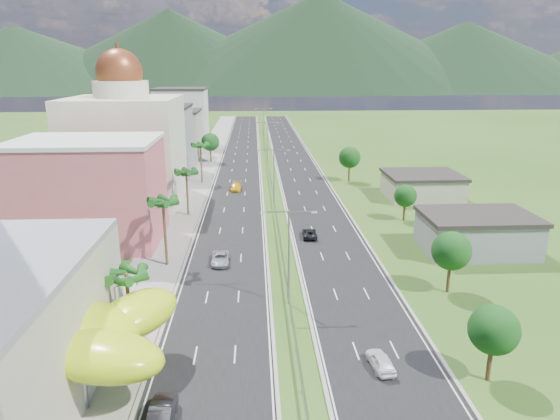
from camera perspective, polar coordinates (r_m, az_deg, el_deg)
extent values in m
plane|color=#2D5119|center=(48.48, 1.81, -15.99)|extent=(500.00, 500.00, 0.00)
cube|color=black|center=(133.40, -4.62, 5.09)|extent=(11.00, 260.00, 0.04)
cube|color=black|center=(133.81, 1.84, 5.17)|extent=(11.00, 260.00, 0.04)
cube|color=gray|center=(134.01, -8.70, 5.02)|extent=(7.00, 260.00, 0.12)
cube|color=gray|center=(115.66, -1.13, 3.70)|extent=(0.08, 216.00, 0.28)
cube|color=gray|center=(216.35, -2.04, 9.54)|extent=(0.10, 0.12, 0.70)
cylinder|color=gray|center=(54.87, 1.00, -5.51)|extent=(0.20, 0.20, 11.00)
cube|color=gray|center=(53.05, -0.52, -0.22)|extent=(2.88, 0.12, 0.12)
cube|color=gray|center=(53.25, 2.57, -0.18)|extent=(2.88, 0.12, 0.12)
cube|color=silver|center=(53.04, -1.91, -0.35)|extent=(0.60, 0.25, 0.18)
cube|color=silver|center=(53.41, 3.94, -0.26)|extent=(0.60, 0.25, 0.18)
cylinder|color=gray|center=(93.14, -0.70, 3.67)|extent=(0.20, 0.20, 11.00)
cube|color=gray|center=(92.08, -1.61, 6.88)|extent=(2.88, 0.12, 0.12)
cube|color=gray|center=(92.19, 0.19, 6.90)|extent=(2.88, 0.12, 0.12)
cube|color=silver|center=(92.08, -2.41, 6.81)|extent=(0.60, 0.25, 0.18)
cube|color=silver|center=(92.29, 0.99, 6.84)|extent=(0.60, 0.25, 0.18)
cylinder|color=gray|center=(137.38, -1.46, 7.78)|extent=(0.20, 0.20, 11.00)
cube|color=gray|center=(136.66, -2.09, 9.97)|extent=(2.88, 0.12, 0.12)
cube|color=gray|center=(136.74, -0.87, 9.99)|extent=(2.88, 0.12, 0.12)
cube|color=silver|center=(136.66, -2.64, 9.93)|extent=(0.60, 0.25, 0.18)
cube|color=silver|center=(136.80, -0.32, 9.95)|extent=(0.60, 0.25, 0.18)
cylinder|color=gray|center=(181.99, -1.86, 9.89)|extent=(0.20, 0.20, 11.00)
cube|color=gray|center=(181.45, -2.34, 11.54)|extent=(2.88, 0.12, 0.12)
cube|color=gray|center=(181.51, -1.41, 11.55)|extent=(2.88, 0.12, 0.12)
cube|color=silver|center=(181.45, -2.75, 11.51)|extent=(0.60, 0.25, 0.18)
cube|color=silver|center=(181.56, -1.00, 11.53)|extent=(0.60, 0.25, 0.18)
cylinder|color=gray|center=(49.94, -27.56, -14.32)|extent=(0.50, 0.50, 4.00)
cylinder|color=gray|center=(43.53, -21.49, -18.28)|extent=(0.50, 0.50, 4.00)
cylinder|color=gray|center=(42.71, -28.21, -19.93)|extent=(0.50, 0.50, 4.00)
cylinder|color=gray|center=(46.99, -17.18, -15.07)|extent=(0.50, 0.50, 4.00)
cube|color=#D7585D|center=(78.96, -20.90, 1.76)|extent=(20.00, 15.00, 15.00)
cube|color=beige|center=(100.14, -17.16, 6.47)|extent=(20.00, 20.00, 20.00)
cylinder|color=beige|center=(98.96, -17.73, 13.03)|extent=(10.00, 10.00, 3.00)
sphere|color=brown|center=(98.87, -17.88, 14.76)|extent=(8.40, 8.40, 8.40)
cube|color=gray|center=(124.35, -13.92, 7.58)|extent=(16.00, 15.00, 16.00)
cube|color=#AAA28C|center=(146.01, -12.31, 8.32)|extent=(16.00, 15.00, 13.00)
cube|color=silver|center=(168.30, -11.14, 10.27)|extent=(16.00, 15.00, 18.00)
cube|color=gray|center=(76.67, 21.55, -2.64)|extent=(15.00, 10.00, 5.00)
cube|color=#AAA28C|center=(104.26, 15.92, 2.55)|extent=(14.00, 12.00, 4.40)
cylinder|color=#47301C|center=(49.65, -16.82, -10.94)|extent=(0.36, 0.36, 7.50)
cylinder|color=#47301C|center=(67.42, -13.00, -2.62)|extent=(0.36, 0.36, 9.00)
cylinder|color=#47301C|center=(89.36, -10.55, 1.86)|extent=(0.36, 0.36, 8.00)
cylinder|color=#47301C|center=(113.50, -8.98, 5.21)|extent=(0.36, 0.36, 8.80)
cylinder|color=#47301C|center=(138.33, -7.93, 6.41)|extent=(0.40, 0.40, 4.90)
sphere|color=#184C18|center=(137.83, -7.98, 7.70)|extent=(4.90, 4.90, 4.90)
cylinder|color=#47301C|center=(47.26, 22.87, -15.35)|extent=(0.40, 0.40, 4.20)
sphere|color=#184C18|center=(45.96, 23.25, -12.47)|extent=(4.20, 4.20, 4.20)
cylinder|color=#47301C|center=(62.12, 18.75, -6.96)|extent=(0.40, 0.40, 4.55)
sphere|color=#184C18|center=(61.06, 19.00, -4.43)|extent=(4.55, 4.55, 4.55)
cylinder|color=#47301C|center=(88.10, 14.03, 0.03)|extent=(0.40, 0.40, 3.85)
sphere|color=#184C18|center=(87.45, 14.14, 1.59)|extent=(3.85, 3.85, 3.85)
cylinder|color=#47301C|center=(115.31, 7.90, 4.44)|extent=(0.40, 0.40, 4.90)
sphere|color=#184C18|center=(114.71, 7.96, 5.98)|extent=(4.90, 4.90, 4.90)
imported|color=black|center=(40.96, -13.45, -21.92)|extent=(1.88, 4.97, 1.62)
imported|color=#A0A1A7|center=(68.03, -6.84, -5.51)|extent=(2.42, 5.07, 1.39)
imported|color=gold|center=(106.81, -5.03, 2.67)|extent=(2.37, 5.33, 1.52)
imported|color=white|center=(46.84, 11.43, -16.53)|extent=(2.15, 4.31, 1.41)
imported|color=black|center=(77.61, 3.40, -2.67)|extent=(2.33, 4.68, 1.28)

